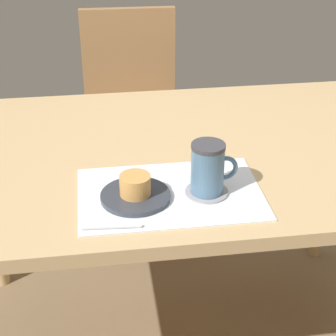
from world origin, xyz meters
TOP-DOWN VIEW (x-y plane):
  - dining_table at (0.00, 0.00)m, footprint 1.36×0.87m
  - wooden_chair at (-0.08, 0.78)m, footprint 0.43×0.43m
  - placemat at (-0.07, -0.23)m, footprint 0.44×0.29m
  - pastry_plate at (-0.15, -0.24)m, footprint 0.17×0.17m
  - pastry at (-0.15, -0.24)m, footprint 0.07×0.07m
  - coffee_coaster at (0.02, -0.24)m, footprint 0.10×0.10m
  - coffee_mug at (0.02, -0.24)m, footprint 0.11×0.08m
  - teaspoon at (-0.21, -0.36)m, footprint 0.13×0.02m

SIDE VIEW (x-z plane):
  - wooden_chair at x=-0.08m, z-range 0.05..0.95m
  - dining_table at x=0.00m, z-range 0.30..1.03m
  - placemat at x=-0.07m, z-range 0.73..0.74m
  - coffee_coaster at x=0.02m, z-range 0.74..0.74m
  - teaspoon at x=-0.21m, z-range 0.74..0.74m
  - pastry_plate at x=-0.15m, z-range 0.74..0.75m
  - pastry at x=-0.15m, z-range 0.75..0.80m
  - coffee_mug at x=0.02m, z-range 0.74..0.87m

